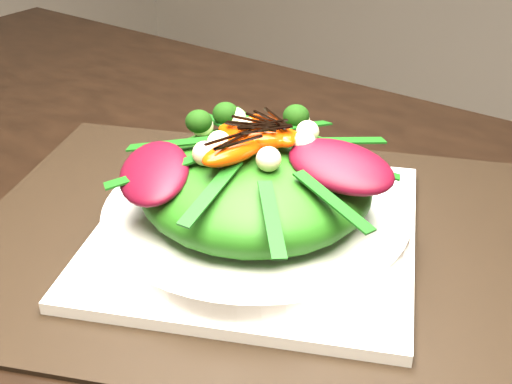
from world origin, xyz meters
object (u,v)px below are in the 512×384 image
Objects in this scene: dining_table at (224,295)px; salad_bowl at (256,217)px; placemat at (256,238)px; plate_base at (256,231)px; orange_segment at (253,132)px; lettuce_mound at (256,185)px.

salad_bowl is at bearing 98.75° from dining_table.
placemat is 1.86× the size of plate_base.
orange_segment reaches higher than plate_base.
placemat is at bearing -46.33° from orange_segment.
plate_base is at bearing 98.75° from dining_table.
placemat is 8.30× the size of orange_segment.
placemat is at bearing -90.00° from plate_base.
lettuce_mound is at bearing 180.00° from salad_bowl.
salad_bowl is 1.34× the size of lettuce_mound.
lettuce_mound is at bearing 116.57° from plate_base.
dining_table is at bearing -81.25° from placemat.
lettuce_mound reaches higher than salad_bowl.
orange_segment is at bearing 106.59° from dining_table.
dining_table reaches higher than orange_segment.
dining_table is 6.04× the size of salad_bowl.
salad_bowl is at bearing 0.00° from lettuce_mound.
dining_table is 3.14× the size of placemat.
dining_table is at bearing -81.25° from plate_base.
salad_bowl is at bearing 90.00° from placemat.
dining_table is 0.06m from placemat.
placemat is 1.92× the size of salad_bowl.
placemat is (-0.01, 0.06, 0.02)m from dining_table.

